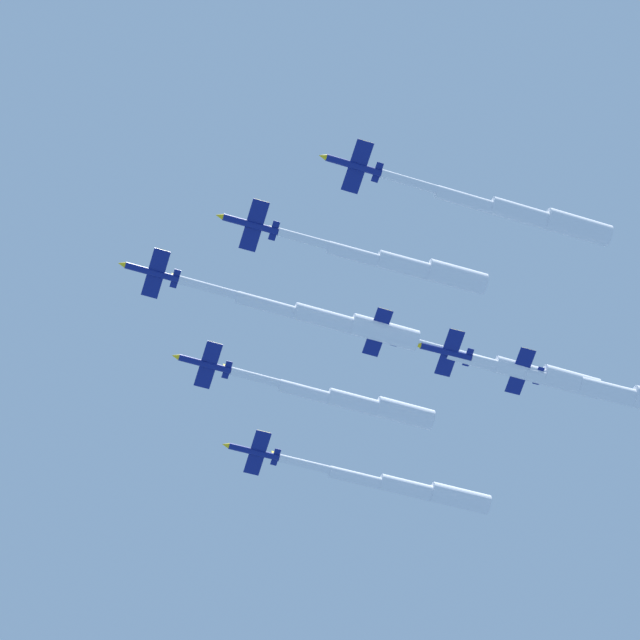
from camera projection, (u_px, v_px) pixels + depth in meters
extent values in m
cylinder|color=navy|center=(153.00, 272.00, 246.07)|extent=(3.61, 9.02, 1.27)
cone|color=yellow|center=(122.00, 264.00, 245.22)|extent=(1.51, 1.57, 1.21)
cylinder|color=black|center=(181.00, 280.00, 246.86)|extent=(1.08, 0.83, 0.96)
ellipsoid|color=black|center=(141.00, 268.00, 246.16)|extent=(1.34, 2.06, 0.80)
cube|color=navy|center=(156.00, 273.00, 246.11)|extent=(8.72, 4.80, 1.59)
cube|color=yellow|center=(162.00, 252.00, 244.77)|extent=(1.29, 2.41, 0.22)
cube|color=yellow|center=(149.00, 295.00, 247.58)|extent=(1.29, 2.41, 0.22)
cube|color=navy|center=(175.00, 279.00, 246.70)|extent=(3.35, 1.90, 0.65)
cube|color=yellow|center=(176.00, 276.00, 247.57)|extent=(0.80, 1.47, 1.89)
cylinder|color=white|center=(212.00, 289.00, 247.73)|extent=(4.53, 11.23, 1.62)
cylinder|color=white|center=(270.00, 306.00, 249.46)|extent=(5.31, 11.44, 2.43)
cylinder|color=white|center=(327.00, 319.00, 250.94)|extent=(6.10, 11.66, 3.24)
cylinder|color=white|center=(385.00, 332.00, 252.41)|extent=(6.88, 11.87, 4.05)
cylinder|color=navy|center=(251.00, 224.00, 239.78)|extent=(3.72, 9.01, 1.30)
cone|color=yellow|center=(220.00, 216.00, 238.95)|extent=(1.55, 1.59, 1.24)
cylinder|color=black|center=(280.00, 232.00, 240.55)|extent=(1.11, 0.85, 0.98)
ellipsoid|color=black|center=(239.00, 220.00, 239.89)|extent=(1.37, 2.07, 0.82)
cube|color=navy|center=(254.00, 225.00, 239.82)|extent=(8.67, 4.86, 1.88)
cube|color=yellow|center=(261.00, 203.00, 238.60)|extent=(1.31, 2.41, 0.24)
cube|color=yellow|center=(247.00, 248.00, 241.17)|extent=(1.31, 2.41, 0.24)
cube|color=navy|center=(274.00, 231.00, 240.39)|extent=(3.33, 1.92, 0.76)
cube|color=yellow|center=(274.00, 229.00, 241.27)|extent=(0.88, 1.49, 1.88)
cylinder|color=white|center=(307.00, 240.00, 241.27)|extent=(4.20, 9.59, 1.66)
cylinder|color=white|center=(357.00, 255.00, 242.71)|extent=(5.00, 9.82, 2.49)
cylinder|color=white|center=(407.00, 266.00, 243.91)|extent=(5.80, 10.05, 3.32)
cylinder|color=white|center=(457.00, 277.00, 245.11)|extent=(6.60, 10.28, 4.15)
cylinder|color=navy|center=(205.00, 364.00, 254.20)|extent=(3.64, 9.02, 1.28)
cone|color=yellow|center=(176.00, 356.00, 253.36)|extent=(1.52, 1.58, 1.22)
cylinder|color=black|center=(233.00, 371.00, 254.99)|extent=(1.09, 0.83, 0.96)
ellipsoid|color=black|center=(194.00, 360.00, 254.30)|extent=(1.35, 2.06, 0.81)
cube|color=navy|center=(208.00, 365.00, 254.25)|extent=(8.70, 4.81, 1.68)
cube|color=yellow|center=(215.00, 344.00, 252.95)|extent=(1.29, 2.41, 0.23)
cube|color=yellow|center=(202.00, 385.00, 255.68)|extent=(1.29, 2.41, 0.23)
cube|color=navy|center=(227.00, 370.00, 254.83)|extent=(3.34, 1.90, 0.69)
cube|color=yellow|center=(227.00, 367.00, 255.71)|extent=(0.82, 1.47, 1.89)
cylinder|color=white|center=(259.00, 378.00, 255.75)|extent=(4.18, 9.86, 1.63)
cylinder|color=white|center=(307.00, 392.00, 257.27)|extent=(4.97, 10.08, 2.45)
cylinder|color=white|center=(356.00, 403.00, 258.54)|extent=(5.75, 10.29, 3.27)
cylinder|color=white|center=(405.00, 413.00, 259.80)|extent=(6.54, 10.51, 4.08)
cylinder|color=navy|center=(354.00, 166.00, 235.78)|extent=(3.63, 9.03, 1.31)
cone|color=yellow|center=(323.00, 156.00, 234.93)|extent=(1.54, 1.58, 1.24)
cylinder|color=black|center=(383.00, 174.00, 236.58)|extent=(1.10, 0.84, 0.98)
ellipsoid|color=black|center=(342.00, 161.00, 235.88)|extent=(1.35, 2.07, 0.82)
cube|color=navy|center=(357.00, 167.00, 235.82)|extent=(8.66, 4.78, 1.89)
cube|color=yellow|center=(365.00, 143.00, 234.61)|extent=(1.29, 2.40, 0.24)
cube|color=yellow|center=(350.00, 190.00, 237.16)|extent=(1.29, 2.40, 0.24)
cube|color=navy|center=(377.00, 172.00, 236.41)|extent=(3.33, 1.89, 0.77)
cube|color=yellow|center=(377.00, 171.00, 237.30)|extent=(0.86, 1.49, 1.88)
cylinder|color=white|center=(413.00, 183.00, 237.39)|extent=(4.37, 10.56, 1.66)
cylinder|color=white|center=(468.00, 201.00, 239.03)|extent=(5.17, 10.78, 2.49)
cylinder|color=white|center=(523.00, 214.00, 240.43)|extent=(5.97, 11.00, 3.32)
cylinder|color=white|center=(578.00, 227.00, 241.82)|extent=(6.77, 11.22, 4.15)
cylinder|color=navy|center=(254.00, 452.00, 261.90)|extent=(3.76, 9.00, 1.28)
cone|color=yellow|center=(226.00, 445.00, 261.10)|extent=(1.53, 1.59, 1.22)
cylinder|color=black|center=(281.00, 458.00, 262.65)|extent=(1.09, 0.85, 0.96)
ellipsoid|color=black|center=(243.00, 448.00, 262.01)|extent=(1.37, 2.07, 0.81)
cube|color=navy|center=(257.00, 453.00, 261.94)|extent=(8.71, 4.92, 1.67)
cube|color=yellow|center=(264.00, 433.00, 260.62)|extent=(1.32, 2.41, 0.23)
cube|color=yellow|center=(251.00, 472.00, 263.38)|extent=(1.32, 2.41, 0.23)
cube|color=navy|center=(276.00, 457.00, 262.50)|extent=(3.35, 1.95, 0.68)
cube|color=yellow|center=(276.00, 454.00, 263.37)|extent=(0.84, 1.47, 1.89)
cylinder|color=white|center=(308.00, 465.00, 263.42)|extent=(4.51, 10.52, 1.63)
cylinder|color=white|center=(359.00, 478.00, 264.98)|extent=(5.30, 10.75, 2.45)
cylinder|color=white|center=(409.00, 488.00, 266.27)|extent=(6.08, 10.98, 3.26)
cylinder|color=white|center=(460.00, 498.00, 267.56)|extent=(6.86, 11.21, 4.08)
cylinder|color=navy|center=(375.00, 331.00, 251.83)|extent=(3.62, 9.02, 1.30)
cone|color=yellow|center=(345.00, 323.00, 250.98)|extent=(1.53, 1.58, 1.23)
cylinder|color=black|center=(402.00, 339.00, 252.63)|extent=(1.10, 0.84, 0.97)
ellipsoid|color=black|center=(363.00, 327.00, 251.93)|extent=(1.35, 2.06, 0.82)
cube|color=navy|center=(378.00, 332.00, 251.88)|extent=(8.68, 4.78, 1.82)
cube|color=yellow|center=(385.00, 311.00, 250.64)|extent=(1.29, 2.40, 0.24)
cube|color=yellow|center=(370.00, 353.00, 253.25)|extent=(1.29, 2.40, 0.24)
cube|color=navy|center=(396.00, 337.00, 252.47)|extent=(3.33, 1.89, 0.74)
cube|color=yellow|center=(396.00, 335.00, 253.35)|extent=(0.85, 1.48, 1.89)
cylinder|color=white|center=(428.00, 346.00, 253.39)|extent=(4.15, 9.78, 1.65)
cylinder|color=white|center=(475.00, 360.00, 254.91)|extent=(4.94, 10.00, 2.48)
cylinder|color=white|center=(523.00, 371.00, 256.19)|extent=(5.74, 10.22, 3.30)
cylinder|color=white|center=(571.00, 382.00, 257.46)|extent=(6.54, 10.43, 4.13)
cylinder|color=navy|center=(447.00, 352.00, 253.35)|extent=(3.83, 8.98, 1.28)
cone|color=yellow|center=(417.00, 345.00, 252.58)|extent=(1.54, 1.60, 1.21)
cylinder|color=black|center=(474.00, 359.00, 254.08)|extent=(1.09, 0.85, 0.96)
ellipsoid|color=black|center=(435.00, 348.00, 253.48)|extent=(1.38, 2.07, 0.80)
cube|color=navy|center=(450.00, 353.00, 253.39)|extent=(8.72, 4.99, 1.62)
cube|color=yellow|center=(457.00, 332.00, 252.05)|extent=(1.34, 2.41, 0.22)
cube|color=yellow|center=(442.00, 373.00, 254.86)|extent=(1.34, 2.41, 0.22)
cube|color=navy|center=(468.00, 357.00, 253.93)|extent=(3.35, 1.97, 0.66)
cube|color=yellow|center=(467.00, 355.00, 254.81)|extent=(0.84, 1.47, 1.89)
cylinder|color=white|center=(503.00, 366.00, 254.87)|extent=(4.76, 11.03, 1.62)
cylinder|color=white|center=(556.00, 381.00, 256.45)|extent=(5.53, 11.27, 2.44)
cylinder|color=white|center=(611.00, 392.00, 257.78)|extent=(6.31, 11.50, 3.25)
cylinder|color=navy|center=(517.00, 370.00, 255.34)|extent=(3.79, 8.99, 1.27)
cone|color=yellow|center=(489.00, 363.00, 254.55)|extent=(1.53, 1.59, 1.21)
cylinder|color=black|center=(544.00, 377.00, 256.08)|extent=(1.09, 0.85, 0.96)
ellipsoid|color=black|center=(506.00, 366.00, 255.46)|extent=(1.37, 2.07, 0.80)
cube|color=navy|center=(520.00, 371.00, 255.38)|extent=(8.72, 4.96, 1.60)
cube|color=yellow|center=(528.00, 351.00, 254.03)|extent=(1.33, 2.41, 0.22)
cube|color=yellow|center=(513.00, 391.00, 256.86)|extent=(1.33, 2.41, 0.22)
cube|color=navy|center=(539.00, 376.00, 255.93)|extent=(3.35, 1.96, 0.65)
cube|color=yellow|center=(538.00, 373.00, 256.80)|extent=(0.83, 1.47, 1.89)
cylinder|color=white|center=(571.00, 384.00, 256.84)|extent=(4.53, 10.43, 1.62)
cylinder|color=white|center=(621.00, 398.00, 258.36)|extent=(5.30, 10.67, 2.43)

